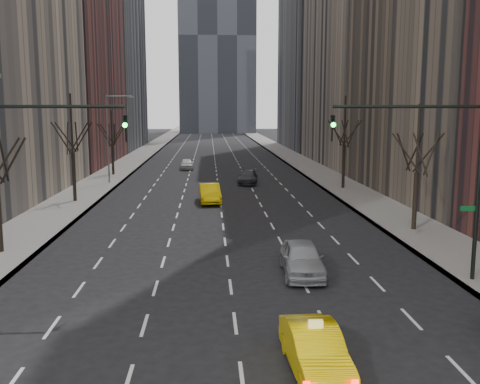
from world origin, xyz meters
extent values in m
cube|color=slate|center=(-12.25, 70.00, 0.07)|extent=(4.50, 320.00, 0.15)
cube|color=slate|center=(12.25, 70.00, 0.07)|extent=(4.50, 320.00, 0.15)
cube|color=brown|center=(-21.50, 66.00, 22.00)|extent=(14.00, 28.00, 44.00)
cylinder|color=black|center=(-11.85, 18.85, 4.95)|extent=(0.42, 1.80, 2.52)
cylinder|color=black|center=(-11.19, 18.29, 4.95)|extent=(1.74, 0.72, 2.52)
cylinder|color=black|center=(-11.34, 17.45, 4.95)|extent=(1.46, 1.25, 2.52)
cylinder|color=black|center=(-12.00, 34.00, 2.15)|extent=(0.28, 0.28, 3.99)
cylinder|color=black|center=(-12.00, 34.00, 6.52)|extent=(0.16, 0.16, 4.75)
cylinder|color=black|center=(-11.85, 34.85, 5.37)|extent=(0.42, 1.80, 2.52)
cylinder|color=black|center=(-11.19, 34.29, 5.37)|extent=(1.74, 0.72, 2.52)
cylinder|color=black|center=(-11.34, 33.45, 5.37)|extent=(1.46, 1.25, 2.52)
cylinder|color=black|center=(-12.15, 33.15, 5.37)|extent=(0.42, 1.80, 2.52)
cylinder|color=black|center=(-12.81, 33.71, 5.37)|extent=(1.74, 0.72, 2.52)
cylinder|color=black|center=(-12.66, 34.55, 5.37)|extent=(1.46, 1.25, 2.52)
cylinder|color=black|center=(-12.00, 52.00, 1.83)|extent=(0.28, 0.28, 3.36)
cylinder|color=black|center=(-12.00, 52.00, 5.51)|extent=(0.16, 0.16, 4.00)
cylinder|color=black|center=(-11.85, 52.85, 4.74)|extent=(0.42, 1.80, 2.52)
cylinder|color=black|center=(-11.19, 52.29, 4.74)|extent=(1.74, 0.72, 2.52)
cylinder|color=black|center=(-11.34, 51.45, 4.74)|extent=(1.46, 1.25, 2.52)
cylinder|color=black|center=(-12.15, 51.15, 4.74)|extent=(0.42, 1.80, 2.52)
cylinder|color=black|center=(-12.81, 51.71, 4.74)|extent=(1.74, 0.72, 2.52)
cylinder|color=black|center=(-12.66, 52.55, 4.74)|extent=(1.46, 1.25, 2.52)
cylinder|color=black|center=(12.00, 22.00, 1.93)|extent=(0.28, 0.28, 3.57)
cylinder|color=black|center=(12.00, 22.00, 5.84)|extent=(0.16, 0.16, 4.25)
cylinder|color=black|center=(12.15, 22.85, 4.95)|extent=(0.42, 1.80, 2.52)
cylinder|color=black|center=(12.81, 22.29, 4.95)|extent=(1.74, 0.72, 2.52)
cylinder|color=black|center=(12.66, 21.45, 4.95)|extent=(1.46, 1.25, 2.52)
cylinder|color=black|center=(11.85, 21.15, 4.95)|extent=(0.42, 1.80, 2.52)
cylinder|color=black|center=(11.19, 21.71, 4.95)|extent=(1.74, 0.72, 2.52)
cylinder|color=black|center=(11.34, 22.55, 4.95)|extent=(1.46, 1.25, 2.52)
cylinder|color=black|center=(12.00, 40.00, 2.15)|extent=(0.28, 0.28, 3.99)
cylinder|color=black|center=(12.00, 40.00, 6.52)|extent=(0.16, 0.16, 4.75)
cylinder|color=black|center=(12.15, 40.85, 5.37)|extent=(0.42, 1.80, 2.52)
cylinder|color=black|center=(12.81, 40.29, 5.37)|extent=(1.74, 0.72, 2.52)
cylinder|color=black|center=(12.66, 39.45, 5.37)|extent=(1.46, 1.25, 2.52)
cylinder|color=black|center=(11.85, 39.15, 5.37)|extent=(0.42, 1.80, 2.52)
cylinder|color=black|center=(11.19, 39.71, 5.37)|extent=(1.74, 0.72, 2.52)
cylinder|color=black|center=(11.34, 40.55, 5.37)|extent=(1.46, 1.25, 2.52)
cylinder|color=black|center=(-7.55, 12.00, 7.75)|extent=(6.50, 0.14, 0.14)
imported|color=black|center=(-4.30, 12.00, 6.85)|extent=(0.18, 0.22, 1.10)
sphere|color=#0CFF33|center=(-4.30, 11.82, 7.00)|extent=(0.20, 0.20, 0.20)
cylinder|color=black|center=(10.80, 12.00, 4.15)|extent=(0.18, 0.18, 8.00)
cylinder|color=black|center=(7.55, 12.00, 7.75)|extent=(6.50, 0.14, 0.14)
imported|color=black|center=(4.30, 12.00, 6.85)|extent=(0.18, 0.22, 1.10)
sphere|color=#0CFF33|center=(4.30, 11.82, 7.00)|extent=(0.20, 0.20, 0.20)
cube|color=#0C5926|center=(10.40, 12.00, 3.35)|extent=(0.70, 0.04, 0.22)
cylinder|color=slate|center=(-11.20, 45.00, 4.65)|extent=(0.16, 0.16, 9.00)
cylinder|color=slate|center=(-9.90, 45.00, 8.95)|extent=(2.60, 0.14, 0.14)
cube|color=slate|center=(-8.70, 45.00, 8.85)|extent=(0.50, 0.22, 0.15)
imported|color=yellow|center=(2.16, 4.25, 0.69)|extent=(1.65, 4.22, 1.37)
imported|color=#929499|center=(3.40, 13.54, 0.79)|extent=(2.09, 4.70, 1.57)
imported|color=yellow|center=(-0.86, 33.26, 0.77)|extent=(1.94, 4.77, 1.54)
imported|color=#323237|center=(3.11, 44.39, 0.69)|extent=(2.51, 4.99, 1.39)
imported|color=silver|center=(-3.74, 58.09, 0.69)|extent=(1.80, 4.09, 1.37)
camera|label=1|loc=(-0.89, -10.32, 7.65)|focal=40.00mm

